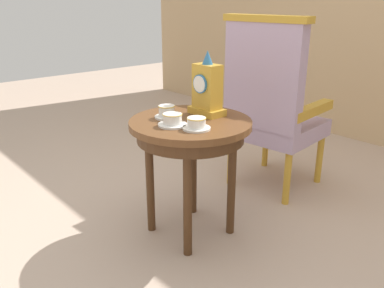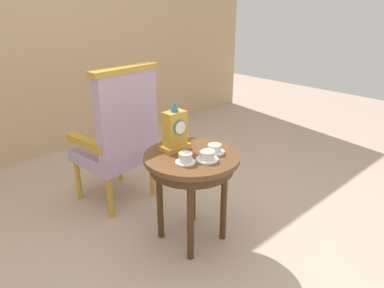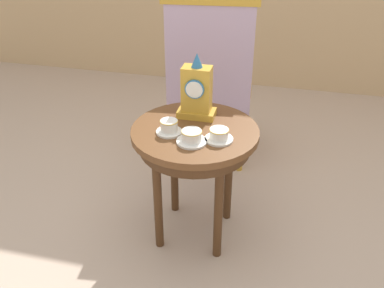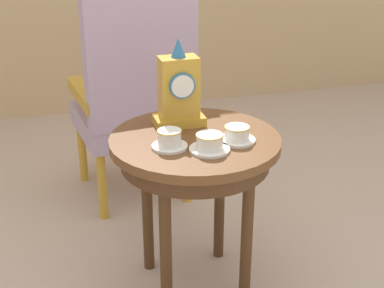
{
  "view_description": "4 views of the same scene",
  "coord_description": "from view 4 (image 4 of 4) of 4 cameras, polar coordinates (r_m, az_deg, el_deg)",
  "views": [
    {
      "loc": [
        1.56,
        -1.27,
        1.24
      ],
      "look_at": [
        0.09,
        0.03,
        0.53
      ],
      "focal_mm": 38.26,
      "sensor_mm": 36.0,
      "label": 1
    },
    {
      "loc": [
        -1.36,
        -1.49,
        1.57
      ],
      "look_at": [
        0.07,
        0.05,
        0.72
      ],
      "focal_mm": 32.9,
      "sensor_mm": 36.0,
      "label": 2
    },
    {
      "loc": [
        0.48,
        -1.77,
        1.66
      ],
      "look_at": [
        0.03,
        0.11,
        0.52
      ],
      "focal_mm": 40.72,
      "sensor_mm": 36.0,
      "label": 3
    },
    {
      "loc": [
        -0.48,
        -1.75,
        1.44
      ],
      "look_at": [
        0.05,
        0.05,
        0.62
      ],
      "focal_mm": 52.22,
      "sensor_mm": 36.0,
      "label": 4
    }
  ],
  "objects": [
    {
      "name": "side_table",
      "position": [
        2.06,
        0.31,
        -1.44
      ],
      "size": [
        0.63,
        0.63,
        0.65
      ],
      "color": "brown",
      "rests_on": "ground"
    },
    {
      "name": "teacup_left",
      "position": [
        1.93,
        -2.32,
        0.45
      ],
      "size": [
        0.13,
        0.13,
        0.07
      ],
      "color": "white",
      "rests_on": "side_table"
    },
    {
      "name": "teacup_right",
      "position": [
        1.91,
        1.81,
        0.09
      ],
      "size": [
        0.14,
        0.14,
        0.06
      ],
      "color": "white",
      "rests_on": "side_table"
    },
    {
      "name": "teacup_center",
      "position": [
        1.99,
        4.61,
        0.98
      ],
      "size": [
        0.13,
        0.13,
        0.06
      ],
      "color": "white",
      "rests_on": "side_table"
    },
    {
      "name": "mantel_clock",
      "position": [
        2.1,
        -1.36,
        5.41
      ],
      "size": [
        0.19,
        0.11,
        0.34
      ],
      "color": "gold",
      "rests_on": "side_table"
    },
    {
      "name": "armchair",
      "position": [
        2.72,
        -5.82,
        5.41
      ],
      "size": [
        0.6,
        0.59,
        1.14
      ],
      "color": "#B299B7",
      "rests_on": "ground"
    }
  ]
}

